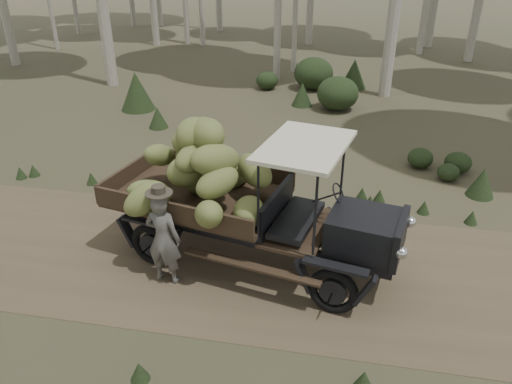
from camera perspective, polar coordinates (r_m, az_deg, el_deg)
ground at (r=9.24m, az=-2.69°, el=-7.97°), size 120.00×120.00×0.00m
dirt_track at (r=9.24m, az=-2.69°, el=-7.95°), size 70.00×4.00×0.01m
banana_truck at (r=8.63m, az=-3.29°, el=1.07°), size 5.51×2.95×2.66m
farmer at (r=8.45m, az=-10.54°, el=-5.15°), size 0.66×0.51×1.83m
undergrowth at (r=10.54m, az=17.49°, el=-1.12°), size 22.37×21.57×1.35m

